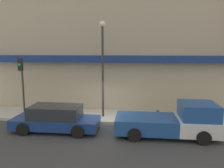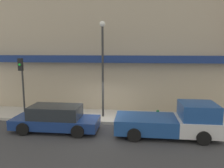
{
  "view_description": "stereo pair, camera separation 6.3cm",
  "coord_description": "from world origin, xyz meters",
  "px_view_note": "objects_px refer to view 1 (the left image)",
  "views": [
    {
      "loc": [
        2.21,
        -12.82,
        4.57
      ],
      "look_at": [
        0.65,
        1.13,
        2.38
      ],
      "focal_mm": 35.0,
      "sensor_mm": 36.0,
      "label": 1
    },
    {
      "loc": [
        2.27,
        -12.81,
        4.57
      ],
      "look_at": [
        0.65,
        1.13,
        2.38
      ],
      "focal_mm": 35.0,
      "sensor_mm": 36.0,
      "label": 2
    }
  ],
  "objects_px": {
    "pickup_truck": "(174,121)",
    "traffic_light": "(22,77)",
    "street_lamp": "(103,59)",
    "parked_car": "(56,119)",
    "fire_hydrant": "(158,115)"
  },
  "relations": [
    {
      "from": "pickup_truck",
      "to": "traffic_light",
      "type": "xyz_separation_m",
      "value": [
        -9.46,
        1.88,
        2.03
      ]
    },
    {
      "from": "pickup_truck",
      "to": "traffic_light",
      "type": "relative_size",
      "value": 1.4
    },
    {
      "from": "pickup_truck",
      "to": "street_lamp",
      "type": "xyz_separation_m",
      "value": [
        -4.2,
        2.46,
        3.19
      ]
    },
    {
      "from": "parked_car",
      "to": "street_lamp",
      "type": "distance_m",
      "value": 4.71
    },
    {
      "from": "pickup_truck",
      "to": "street_lamp",
      "type": "distance_m",
      "value": 5.82
    },
    {
      "from": "parked_car",
      "to": "street_lamp",
      "type": "bearing_deg",
      "value": 46.01
    },
    {
      "from": "pickup_truck",
      "to": "traffic_light",
      "type": "distance_m",
      "value": 9.85
    },
    {
      "from": "parked_car",
      "to": "pickup_truck",
      "type": "bearing_deg",
      "value": -0.48
    },
    {
      "from": "pickup_truck",
      "to": "fire_hydrant",
      "type": "xyz_separation_m",
      "value": [
        -0.63,
        2.13,
        -0.3
      ]
    },
    {
      "from": "fire_hydrant",
      "to": "street_lamp",
      "type": "height_order",
      "value": "street_lamp"
    },
    {
      "from": "fire_hydrant",
      "to": "street_lamp",
      "type": "distance_m",
      "value": 5.0
    },
    {
      "from": "fire_hydrant",
      "to": "traffic_light",
      "type": "distance_m",
      "value": 9.14
    },
    {
      "from": "traffic_light",
      "to": "pickup_truck",
      "type": "bearing_deg",
      "value": -11.24
    },
    {
      "from": "fire_hydrant",
      "to": "parked_car",
      "type": "bearing_deg",
      "value": -160.18
    },
    {
      "from": "fire_hydrant",
      "to": "street_lamp",
      "type": "xyz_separation_m",
      "value": [
        -3.57,
        0.33,
        3.49
      ]
    }
  ]
}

